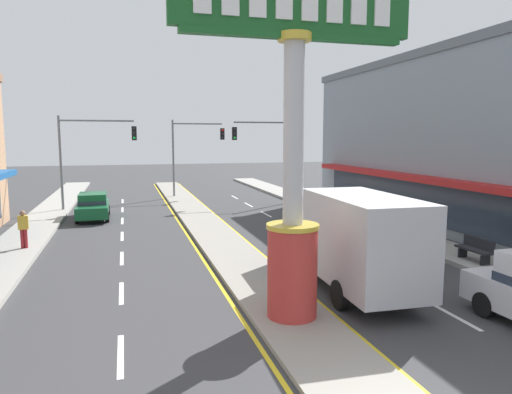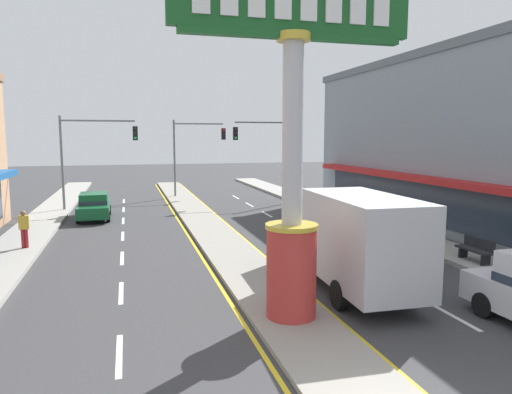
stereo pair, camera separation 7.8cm
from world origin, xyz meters
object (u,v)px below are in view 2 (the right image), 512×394
at_px(street_bench, 476,249).
at_px(pedestrian_near_kerb, 24,227).
at_px(sedan_far_right_lane, 379,235).
at_px(district_sign, 292,170).
at_px(traffic_light_median_far, 193,145).
at_px(storefront_right, 495,140).
at_px(box_truck_near_right_lane, 350,237).
at_px(traffic_light_right_side, 273,145).
at_px(sedan_far_left_oncoming, 94,206).
at_px(traffic_light_left_side, 90,146).

xyz_separation_m(street_bench, pedestrian_near_kerb, (-16.89, 6.90, 0.44)).
distance_m(sedan_far_right_lane, pedestrian_near_kerb, 14.98).
distance_m(district_sign, traffic_light_median_far, 26.54).
xyz_separation_m(storefront_right, box_truck_near_right_lane, (-12.19, -7.58, -2.99)).
distance_m(traffic_light_right_side, sedan_far_right_lane, 16.11).
bearing_deg(traffic_light_right_side, storefront_right, -54.64).
bearing_deg(storefront_right, district_sign, -147.18).
bearing_deg(traffic_light_median_far, storefront_right, -50.93).
distance_m(sedan_far_right_lane, sedan_far_left_oncoming, 17.04).
distance_m(district_sign, pedestrian_near_kerb, 13.44).
height_order(traffic_light_right_side, sedan_far_right_lane, traffic_light_right_side).
height_order(traffic_light_median_far, sedan_far_right_lane, traffic_light_median_far).
bearing_deg(traffic_light_median_far, traffic_light_left_side, -143.84).
xyz_separation_m(district_sign, sedan_far_right_lane, (6.03, 5.90, -3.23)).
bearing_deg(traffic_light_left_side, sedan_far_right_lane, -50.90).
bearing_deg(district_sign, sedan_far_left_oncoming, 108.57).
height_order(street_bench, pedestrian_near_kerb, pedestrian_near_kerb).
bearing_deg(street_bench, pedestrian_near_kerb, 157.76).
bearing_deg(pedestrian_near_kerb, box_truck_near_right_lane, -36.36).
xyz_separation_m(sedan_far_right_lane, street_bench, (2.52, -2.69, -0.14)).
bearing_deg(traffic_light_median_far, sedan_far_left_oncoming, -129.84).
relative_size(traffic_light_median_far, sedan_far_right_lane, 1.44).
bearing_deg(street_bench, district_sign, -159.39).
relative_size(traffic_light_left_side, pedestrian_near_kerb, 3.87).
height_order(storefront_right, traffic_light_median_far, storefront_right).
xyz_separation_m(district_sign, sedan_far_left_oncoming, (-6.03, 17.95, -3.23)).
bearing_deg(traffic_light_median_far, sedan_far_right_lane, -76.62).
xyz_separation_m(storefront_right, traffic_light_median_far, (-13.74, 16.93, -0.49)).
bearing_deg(box_truck_near_right_lane, district_sign, -143.10).
distance_m(traffic_light_median_far, sedan_far_left_oncoming, 11.67).
relative_size(traffic_light_right_side, sedan_far_right_lane, 1.44).
bearing_deg(traffic_light_left_side, district_sign, -73.33).
bearing_deg(traffic_light_right_side, box_truck_near_right_lane, -100.50).
height_order(district_sign, traffic_light_median_far, district_sign).
relative_size(traffic_light_right_side, traffic_light_median_far, 1.00).
relative_size(district_sign, street_bench, 5.37).
bearing_deg(traffic_light_left_side, box_truck_near_right_lane, -64.78).
xyz_separation_m(district_sign, storefront_right, (14.86, 9.59, 0.66)).
distance_m(traffic_light_left_side, street_bench, 23.52).
distance_m(district_sign, sedan_far_right_lane, 9.04).
bearing_deg(traffic_light_left_side, storefront_right, -28.50).
height_order(traffic_light_median_far, sedan_far_left_oncoming, traffic_light_median_far).
relative_size(box_truck_near_right_lane, sedan_far_right_lane, 1.61).
xyz_separation_m(traffic_light_right_side, street_bench, (2.23, -18.43, -3.60)).
bearing_deg(traffic_light_left_side, street_bench, -50.26).
bearing_deg(pedestrian_near_kerb, storefront_right, -1.31).
height_order(traffic_light_median_far, pedestrian_near_kerb, traffic_light_median_far).
bearing_deg(storefront_right, sedan_far_left_oncoming, 158.19).
distance_m(traffic_light_right_side, traffic_light_median_far, 7.12).
xyz_separation_m(traffic_light_median_far, sedan_far_left_oncoming, (-7.15, -8.57, -3.41)).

